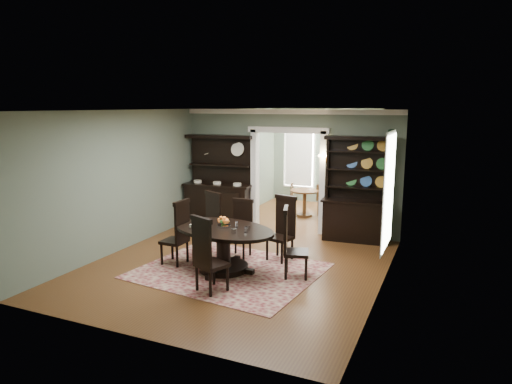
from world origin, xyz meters
TOP-DOWN VIEW (x-y plane):
  - room at (0.00, 0.04)m, footprint 5.51×6.01m
  - parlor at (0.00, 5.53)m, footprint 3.51×3.50m
  - doorway_trim at (0.00, 3.00)m, footprint 2.08×0.25m
  - right_window at (2.69, 0.93)m, footprint 0.15×1.47m
  - wall_sconce at (0.95, 2.85)m, footprint 0.27×0.21m
  - rug at (-0.01, -0.26)m, footprint 3.50×3.04m
  - dining_table at (-0.12, -0.26)m, footprint 2.37×2.36m
  - centerpiece at (-0.12, -0.22)m, footprint 1.25×0.81m
  - chair_far_left at (-0.86, 0.55)m, footprint 0.62×0.61m
  - chair_far_mid at (-0.18, 0.65)m, footprint 0.46×0.43m
  - chair_far_right at (0.67, 0.83)m, footprint 0.58×0.56m
  - chair_end_left at (-1.07, -0.32)m, footprint 0.46×0.50m
  - chair_end_right at (1.15, -0.07)m, footprint 0.58×0.59m
  - chair_near at (0.12, -1.32)m, footprint 0.63×0.62m
  - sideboard at (-1.81, 2.73)m, footprint 1.83×0.78m
  - welsh_dresser at (1.76, 2.74)m, footprint 1.58×0.69m
  - parlor_table at (-0.04, 4.50)m, footprint 0.81×0.81m
  - parlor_chair_left at (-0.62, 4.79)m, footprint 0.38×0.37m
  - parlor_chair_right at (0.42, 4.82)m, footprint 0.42×0.42m

SIDE VIEW (x-z plane):
  - rug at x=-0.01m, z-range 0.00..0.01m
  - parlor_chair_left at x=-0.62m, z-range 0.03..0.89m
  - parlor_chair_right at x=0.42m, z-range 0.03..0.92m
  - parlor_table at x=-0.04m, z-range 0.11..0.86m
  - dining_table at x=-0.12m, z-range 0.16..1.00m
  - chair_far_mid at x=-0.18m, z-range 0.03..1.23m
  - chair_end_right at x=1.15m, z-range 0.03..1.33m
  - chair_end_left at x=-1.07m, z-range 0.03..1.33m
  - chair_far_right at x=0.67m, z-range 0.03..1.34m
  - chair_far_left at x=-0.86m, z-range 0.03..1.35m
  - chair_near at x=0.12m, z-range 0.03..1.36m
  - sideboard at x=-1.81m, z-range -0.35..1.99m
  - welsh_dresser at x=1.76m, z-range -0.33..2.08m
  - centerpiece at x=-0.12m, z-range 0.80..1.00m
  - parlor at x=0.00m, z-range 0.01..3.02m
  - room at x=0.00m, z-range 0.07..3.08m
  - right_window at x=2.69m, z-range 0.54..2.66m
  - doorway_trim at x=0.00m, z-range 0.33..2.90m
  - wall_sconce at x=0.95m, z-range 1.79..1.99m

